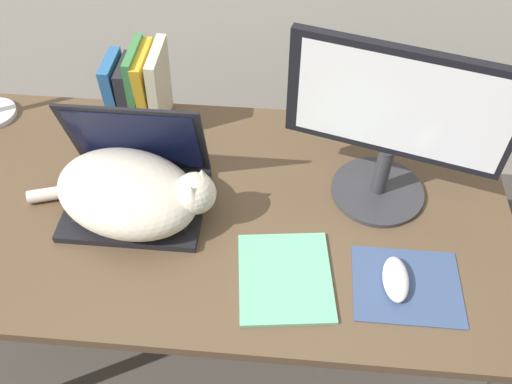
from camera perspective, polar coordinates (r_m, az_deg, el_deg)
name	(u,v)px	position (r m, az deg, el deg)	size (l,w,h in m)	color
desk	(201,222)	(1.37, -5.78, -3.17)	(1.49, 0.75, 0.73)	brown
laptop	(136,184)	(1.32, -12.47, 0.80)	(0.33, 0.25, 0.26)	black
cat	(131,193)	(1.26, -12.99, -0.07)	(0.47, 0.33, 0.15)	beige
external_monitor	(394,123)	(1.21, 14.36, 7.02)	(0.47, 0.23, 0.41)	#333338
mousepad	(407,285)	(1.21, 15.58, -9.46)	(0.23, 0.19, 0.00)	#384C75
computer_mouse	(396,279)	(1.20, 14.49, -8.86)	(0.06, 0.11, 0.03)	silver
book_row	(140,90)	(1.49, -12.15, 10.50)	(0.15, 0.16, 0.23)	#285B93
notepad	(285,277)	(1.18, 3.08, -8.93)	(0.23, 0.25, 0.01)	#6BBC93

